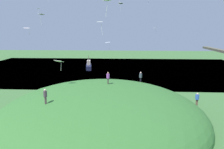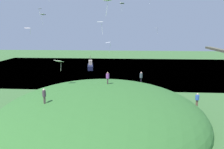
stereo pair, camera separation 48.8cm
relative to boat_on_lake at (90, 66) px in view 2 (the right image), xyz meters
name	(u,v)px [view 2 (the right image)]	position (x,y,z in m)	size (l,w,h in m)	color
ground_plane	(101,97)	(25.42, 6.01, -0.83)	(160.00, 160.00, 0.00)	#3D6B35
lake_water	(112,70)	(-0.24, 6.01, -1.03)	(44.37, 80.00, 0.40)	#395F81
grass_hill	(101,117)	(33.73, 7.05, -0.83)	(26.74, 26.07, 7.76)	#346C2F
boat_on_lake	(90,66)	(0.00, 0.00, 0.00)	(5.87, 2.24, 3.92)	#191D39
person_on_hilltop	(108,77)	(31.82, 7.78, 3.98)	(0.43, 0.43, 1.57)	#412A33
person_walking_path	(141,76)	(24.09, 12.63, 2.44)	(0.58, 0.58, 1.86)	black
person_watching_kites	(197,98)	(31.85, 19.41, 1.32)	(0.65, 0.65, 1.68)	brown
person_near_shore	(44,94)	(38.40, 1.77, 3.46)	(0.51, 0.51, 1.60)	brown
kite_0	(122,4)	(8.34, 8.94, 15.73)	(0.84, 1.06, 1.90)	white
kite_2	(108,43)	(23.46, 7.14, 7.87)	(1.14, 0.81, 1.76)	white
kite_3	(59,61)	(31.76, 1.35, 5.91)	(1.09, 1.30, 1.49)	silver
kite_4	(43,15)	(18.63, -5.55, 12.69)	(1.25, 1.33, 2.14)	silver
kite_5	(40,9)	(16.11, -7.04, 14.01)	(0.97, 0.84, 1.15)	white
kite_6	(28,28)	(26.29, -5.07, 10.19)	(1.06, 0.99, 1.11)	white
kite_7	(157,28)	(10.99, 16.54, 10.29)	(0.91, 0.81, 1.30)	white
kite_8	(100,23)	(26.32, 6.21, 11.02)	(0.76, 0.98, 2.00)	white
kite_10	(107,1)	(27.14, 7.35, 13.97)	(1.34, 1.37, 2.27)	silver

